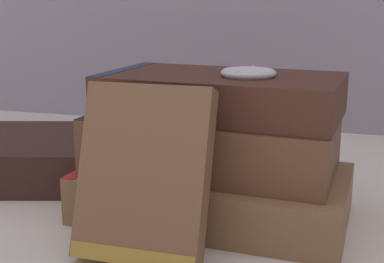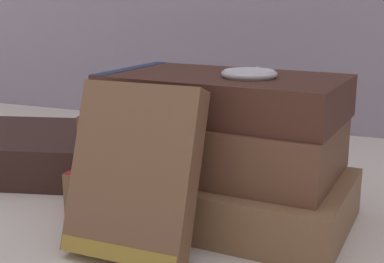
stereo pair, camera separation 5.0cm
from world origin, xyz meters
The scene contains 8 objects.
ground_plane centered at (0.00, 0.00, 0.00)m, with size 3.00×3.00×0.00m, color beige.
book_flat_bottom centered at (0.03, 0.01, 0.02)m, with size 0.24×0.15×0.04m.
book_flat_middle centered at (0.03, 0.02, 0.07)m, with size 0.22×0.13×0.05m.
book_flat_top centered at (0.04, 0.02, 0.11)m, with size 0.21×0.13×0.04m.
book_side_left centered at (-0.21, 0.05, 0.02)m, with size 0.23×0.20×0.05m.
book_leaning_front centered at (0.01, -0.09, 0.06)m, with size 0.10×0.06×0.13m.
pocket_watch centered at (0.07, 0.01, 0.13)m, with size 0.05×0.05×0.01m.
reading_glasses centered at (-0.02, 0.14, 0.00)m, with size 0.10×0.04×0.00m.
Camera 2 is at (0.19, -0.42, 0.19)m, focal length 50.00 mm.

